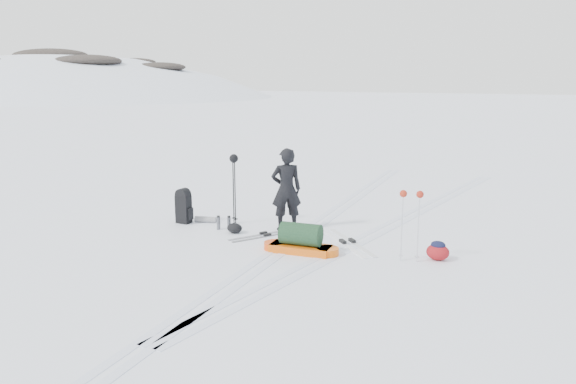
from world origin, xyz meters
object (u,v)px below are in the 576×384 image
Objects in this scene: expedition_rucksack at (186,207)px; ski_poles_black at (234,167)px; pulk_sled at (301,241)px; skier at (286,189)px.

expedition_rucksack is 1.39m from ski_poles_black.
pulk_sled is at bearing -47.57° from ski_poles_black.
ski_poles_black is (-2.17, 1.20, 1.05)m from pulk_sled.
skier is 1.18× the size of pulk_sled.
expedition_rucksack is at bearing -24.40° from skier.
pulk_sled is 0.96× the size of ski_poles_black.
pulk_sled is (0.93, -1.26, -0.66)m from skier.
expedition_rucksack is 0.52× the size of ski_poles_black.
skier is at bearing 13.26° from expedition_rucksack.
skier reaches higher than pulk_sled.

